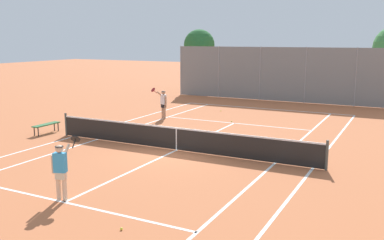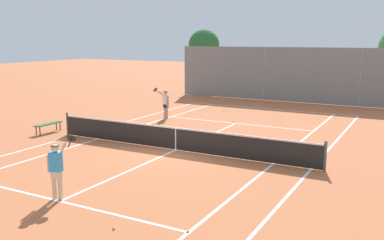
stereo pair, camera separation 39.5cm
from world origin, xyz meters
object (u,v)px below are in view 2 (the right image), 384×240
Objects in this scene: tennis_net at (176,138)px; courtside_bench at (48,124)px; player_near_side at (56,167)px; player_far_left at (166,102)px; loose_tennis_ball_1 at (233,122)px; loose_tennis_ball_0 at (114,228)px; tree_behind_left at (203,46)px; loose_tennis_ball_2 at (224,111)px.

courtside_bench is (-7.12, -0.11, -0.10)m from tennis_net.
player_far_left is at bearing 108.03° from player_near_side.
loose_tennis_ball_0 is at bearing -78.74° from loose_tennis_ball_1.
loose_tennis_ball_1 is 0.01× the size of tree_behind_left.
player_near_side is at bearing -91.78° from tennis_net.
courtside_bench is at bearing 138.32° from player_near_side.
tennis_net reaches higher than loose_tennis_ball_1.
loose_tennis_ball_2 is at bearing -55.98° from tree_behind_left.
player_far_left is at bearing 125.22° from tennis_net.
player_far_left is 1.18× the size of courtside_bench.
loose_tennis_ball_2 is 10.89m from courtside_bench.
loose_tennis_ball_1 is (-2.74, 13.77, 0.00)m from loose_tennis_ball_0.
tree_behind_left reaches higher than tennis_net.
loose_tennis_ball_1 is at bearing -56.91° from loose_tennis_ball_2.
loose_tennis_ball_1 is at bearing -56.21° from tree_behind_left.
loose_tennis_ball_2 is at bearing 123.09° from loose_tennis_ball_1.
loose_tennis_ball_1 is (-0.07, 12.93, -0.89)m from player_near_side.
courtside_bench is (-6.85, -6.77, 0.38)m from loose_tennis_ball_1.
loose_tennis_ball_0 is 0.04× the size of courtside_bench.
tree_behind_left is at bearing 113.89° from tennis_net.
courtside_bench is (-6.92, 6.16, -0.52)m from player_near_side.
loose_tennis_ball_0 and loose_tennis_ball_2 have the same top height.
loose_tennis_ball_0 and loose_tennis_ball_1 have the same top height.
tree_behind_left is (-8.01, 24.79, 2.96)m from player_near_side.
loose_tennis_ball_2 is (1.98, 3.70, -0.89)m from player_far_left.
tennis_net is 181.82× the size of loose_tennis_ball_1.
loose_tennis_ball_2 is (-2.17, 9.58, -0.48)m from tennis_net.
courtside_bench is at bearing -135.31° from loose_tennis_ball_1.
tree_behind_left reaches higher than courtside_bench.
courtside_bench is 0.28× the size of tree_behind_left.
tree_behind_left reaches higher than loose_tennis_ball_0.
player_near_side is 26.22m from tree_behind_left.
tree_behind_left is at bearing 112.62° from loose_tennis_ball_0.
tree_behind_left reaches higher than loose_tennis_ball_1.
tennis_net reaches higher than loose_tennis_ball_0.
loose_tennis_ball_1 is at bearing 92.31° from tennis_net.
player_near_side is 12.78m from player_far_left.
tennis_net is at bearing -77.24° from loose_tennis_ball_2.
loose_tennis_ball_0 is 28.03m from tree_behind_left.
player_near_side is at bearing -41.68° from courtside_bench.
courtside_bench is at bearing -117.04° from loose_tennis_ball_2.
tree_behind_left is at bearing 107.90° from player_near_side.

